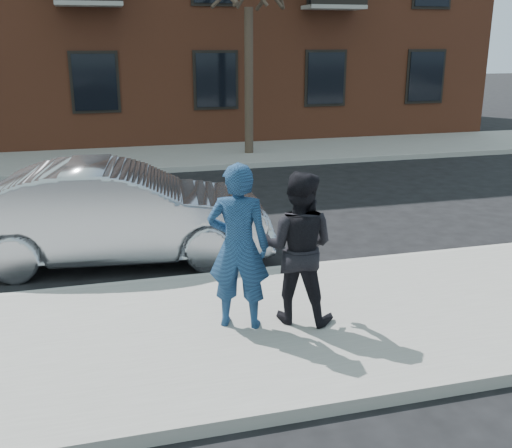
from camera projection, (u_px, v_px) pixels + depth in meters
name	position (u px, v px, depth m)	size (l,w,h in m)	color
ground	(113.00, 345.00, 7.10)	(100.00, 100.00, 0.00)	black
near_sidewalk	(114.00, 349.00, 6.85)	(50.00, 3.50, 0.15)	gray
near_curb	(109.00, 289.00, 8.51)	(50.00, 0.10, 0.15)	#999691
far_sidewalk	(98.00, 161.00, 17.45)	(50.00, 3.50, 0.15)	gray
far_curb	(99.00, 174.00, 15.79)	(50.00, 0.10, 0.15)	#999691
silver_sedan	(117.00, 213.00, 9.59)	(1.70, 4.88, 1.61)	#999BA3
man_hoodie	(238.00, 247.00, 6.99)	(0.86, 0.72, 2.00)	navy
man_peacoat	(298.00, 248.00, 7.16)	(1.14, 1.06, 1.87)	black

